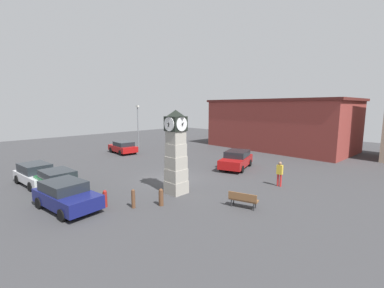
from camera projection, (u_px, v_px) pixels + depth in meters
ground_plane at (171, 179)px, 19.89m from camera, size 71.26×71.26×0.00m
clock_tower at (176, 153)px, 16.39m from camera, size 1.48×1.43×5.40m
bollard_near_tower at (84, 201)px, 14.15m from camera, size 0.21×0.21×0.88m
bollard_mid_row at (105, 198)px, 14.39m from camera, size 0.24×0.24×0.98m
bollard_far_row at (133, 198)px, 14.25m from camera, size 0.21×0.21×1.08m
bollard_end_row at (161, 197)px, 14.59m from camera, size 0.27×0.27×1.00m
car_navy_sedan at (36, 174)px, 18.56m from camera, size 4.39×2.18×1.50m
car_near_tower at (59, 182)px, 16.54m from camera, size 4.15×2.04×1.51m
car_by_building at (66, 195)px, 14.10m from camera, size 4.40×2.41×1.53m
car_far_lot at (236, 159)px, 23.45m from camera, size 3.24×4.85×1.58m
car_silver_hatch at (123, 147)px, 30.90m from camera, size 4.26×2.33×1.43m
bench at (243, 199)px, 14.25m from camera, size 1.68×0.94×0.90m
pedestrian_near_bench at (280, 172)px, 18.06m from camera, size 0.41×0.26×1.77m
street_lamp_near_road at (138, 123)px, 35.08m from camera, size 0.50×0.24×5.75m
warehouse_blue_far at (279, 124)px, 34.34m from camera, size 18.39×10.41×6.51m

